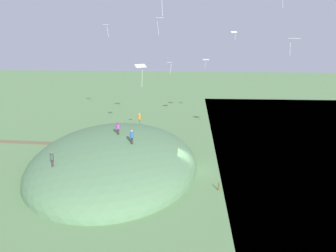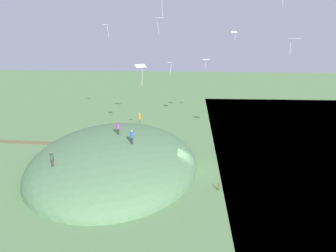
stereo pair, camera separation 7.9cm
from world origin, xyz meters
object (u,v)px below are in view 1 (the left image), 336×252
Objects in this scene: kite_3 at (294,39)px; kite_8 at (141,67)px; kite_1 at (234,32)px; person_near_shore at (139,117)px; person_watching_kites at (132,135)px; mooring_post at (219,187)px; kite_2 at (158,19)px; person_walking_path at (118,127)px; kite_7 at (169,64)px; kite_4 at (106,25)px; person_on_hilltop at (52,157)px; kite_5 at (206,60)px.

kite_3 is 0.84× the size of kite_8.
person_near_shore is at bearing -5.84° from kite_1.
person_watching_kites reaches higher than mooring_post.
kite_2 is 22.43m from mooring_post.
kite_2 reaches higher than mooring_post.
kite_7 is at bearing 47.71° from person_walking_path.
kite_4 reaches higher than kite_3.
person_watching_kites is at bearing 111.11° from kite_4.
person_on_hilltop is 28.30m from kite_5.
kite_5 is 13.65m from kite_7.
kite_3 is at bearing 170.85° from kite_7.
person_on_hilltop is at bearing 82.67° from kite_4.
person_near_shore is 20.32m from kite_8.
kite_3 is 2.18× the size of mooring_post.
kite_1 is 0.65× the size of kite_4.
person_on_hilltop is at bearing -17.66° from person_near_shore.
kite_4 is 14.84m from kite_7.
person_on_hilltop is 1.41× the size of kite_1.
person_walking_path is 0.83× the size of kite_3.
person_on_hilltop is at bearing 35.06° from kite_7.
person_near_shore is at bearing -63.51° from kite_7.
kite_4 is 1.21× the size of kite_7.
person_watching_kites is 1.43× the size of kite_1.
person_walking_path is 1.80× the size of mooring_post.
person_near_shore is at bearing 124.50° from person_walking_path.
kite_1 is 6.81m from kite_5.
kite_4 reaches higher than mooring_post.
person_on_hilltop is 0.78× the size of kite_2.
kite_2 is at bearing 34.22° from person_near_shore.
person_watching_kites is 0.94× the size of person_near_shore.
kite_5 is 0.60× the size of kite_8.
kite_4 is at bearing -47.46° from kite_7.
person_walking_path is at bearing 6.56° from kite_7.
kite_5 reaches higher than mooring_post.
kite_5 is 23.15m from mooring_post.
kite_7 is at bearing 45.43° from kite_1.
mooring_post is (8.05, 5.32, -15.42)m from kite_3.
kite_1 is at bearing -124.97° from kite_8.
kite_1 is 12.19m from kite_3.
kite_1 is 0.79× the size of kite_7.
person_near_shore is 25.98m from kite_3.
kite_4 is (5.45, -14.12, 12.02)m from person_watching_kites.
kite_3 is 17.80m from kite_5.
kite_7 is 7.63m from kite_8.
kite_4 is at bearing 62.91° from person_watching_kites.
kite_3 is (-25.96, -6.25, 11.97)m from person_on_hilltop.
kite_1 is (-12.84, -12.38, 11.16)m from person_watching_kites.
person_walking_path is at bearing -59.35° from kite_8.
person_walking_path reaches higher than person_watching_kites.
kite_3 is (-5.23, 11.01, -0.16)m from kite_1.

